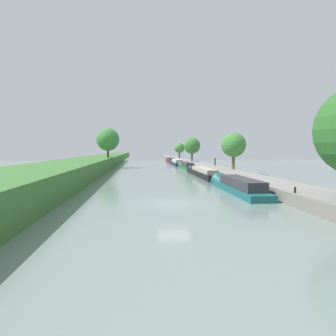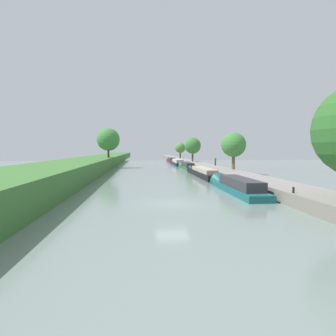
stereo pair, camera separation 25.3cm
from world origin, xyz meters
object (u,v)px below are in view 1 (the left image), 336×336
(narrowboat_navy, at_px, (176,162))
(mooring_bollard_far, at_px, (173,158))
(mooring_bollard_near, at_px, (295,190))
(narrowboat_green, at_px, (186,166))
(narrowboat_teal, at_px, (236,185))
(person_walking, at_px, (215,161))
(narrowboat_black, at_px, (202,172))
(narrowboat_maroon, at_px, (170,160))

(narrowboat_navy, bearing_deg, mooring_bollard_far, 85.10)
(narrowboat_navy, xyz_separation_m, mooring_bollard_near, (1.89, -52.47, 0.51))
(narrowboat_green, distance_m, narrowboat_navy, 13.95)
(narrowboat_teal, bearing_deg, person_walking, 78.82)
(narrowboat_black, xyz_separation_m, person_walking, (5.21, 11.23, 1.22))
(narrowboat_teal, xyz_separation_m, narrowboat_black, (0.07, 15.49, 0.00))
(narrowboat_navy, height_order, narrowboat_maroon, narrowboat_navy)
(narrowboat_teal, distance_m, person_walking, 27.27)
(person_walking, distance_m, mooring_bollard_near, 33.88)
(narrowboat_black, bearing_deg, narrowboat_green, 89.19)
(narrowboat_green, xyz_separation_m, narrowboat_maroon, (-0.05, 29.65, 0.01))
(narrowboat_black, xyz_separation_m, narrowboat_green, (0.23, 16.04, -0.01))
(narrowboat_green, height_order, narrowboat_maroon, narrowboat_maroon)
(narrowboat_green, bearing_deg, person_walking, -44.00)
(narrowboat_teal, bearing_deg, narrowboat_green, 89.45)
(narrowboat_black, relative_size, mooring_bollard_near, 35.66)
(narrowboat_teal, relative_size, narrowboat_black, 0.75)
(narrowboat_green, relative_size, narrowboat_maroon, 0.90)
(narrowboat_teal, distance_m, narrowboat_navy, 45.47)
(narrowboat_green, distance_m, mooring_bollard_far, 36.02)
(narrowboat_green, height_order, person_walking, person_walking)
(narrowboat_navy, distance_m, person_walking, 19.49)
(narrowboat_green, bearing_deg, mooring_bollard_near, -87.50)
(narrowboat_maroon, height_order, mooring_bollard_near, narrowboat_maroon)
(narrowboat_teal, xyz_separation_m, narrowboat_navy, (0.10, 45.47, 0.07))
(mooring_bollard_far, bearing_deg, narrowboat_navy, -94.90)
(narrowboat_teal, distance_m, mooring_bollard_near, 7.30)
(mooring_bollard_far, bearing_deg, narrowboat_green, -92.68)
(narrowboat_navy, bearing_deg, narrowboat_green, -89.16)
(narrowboat_navy, distance_m, mooring_bollard_far, 22.12)
(narrowboat_maroon, bearing_deg, narrowboat_navy, -90.57)
(narrowboat_teal, height_order, mooring_bollard_far, narrowboat_teal)
(mooring_bollard_near, bearing_deg, narrowboat_navy, 92.06)
(person_walking, relative_size, mooring_bollard_far, 3.69)
(mooring_bollard_far, bearing_deg, person_walking, -85.38)
(narrowboat_teal, bearing_deg, narrowboat_maroon, 89.76)
(person_walking, bearing_deg, mooring_bollard_far, 94.62)
(mooring_bollard_near, distance_m, mooring_bollard_far, 74.50)
(narrowboat_maroon, height_order, mooring_bollard_far, narrowboat_maroon)
(narrowboat_green, xyz_separation_m, mooring_bollard_far, (1.69, 35.98, 0.58))
(narrowboat_black, distance_m, narrowboat_navy, 29.98)
(mooring_bollard_near, relative_size, mooring_bollard_far, 1.00)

